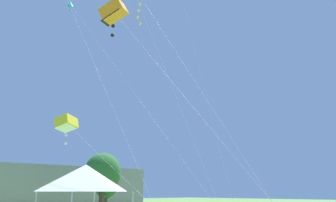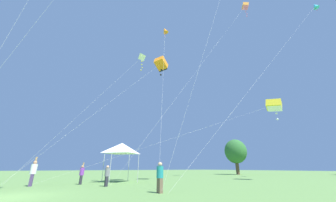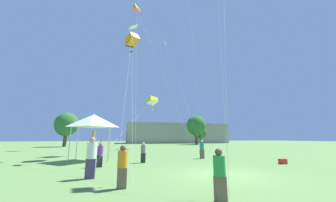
# 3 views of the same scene
# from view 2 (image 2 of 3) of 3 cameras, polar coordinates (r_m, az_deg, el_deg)

# --- Properties ---
(ground_plane) EXTENTS (220.00, 220.00, 0.00)m
(ground_plane) POSITION_cam_2_polar(r_m,az_deg,el_deg) (12.45, -41.81, -21.15)
(ground_plane) COLOR #5B8442
(tree_far_centre) EXTENTS (4.75, 4.28, 7.17)m
(tree_far_centre) POSITION_cam_2_polar(r_m,az_deg,el_deg) (44.02, 19.89, -14.26)
(tree_far_centre) COLOR brown
(tree_far_centre) RESTS_ON ground
(festival_tent) EXTENTS (2.99, 2.99, 3.74)m
(festival_tent) POSITION_cam_2_polar(r_m,az_deg,el_deg) (20.38, -13.88, -13.81)
(festival_tent) COLOR #B7B7BC
(festival_tent) RESTS_ON ground
(person_white_shirt) EXTENTS (0.44, 0.44, 2.12)m
(person_white_shirt) POSITION_cam_2_polar(r_m,az_deg,el_deg) (18.51, -35.85, -17.07)
(person_white_shirt) COLOR #473860
(person_white_shirt) RESTS_ON ground
(person_teal_shirt) EXTENTS (0.38, 0.38, 1.63)m
(person_teal_shirt) POSITION_cam_2_polar(r_m,az_deg,el_deg) (11.36, -2.48, -21.87)
(person_teal_shirt) COLOR brown
(person_teal_shirt) RESTS_ON ground
(person_grey_shirt) EXTENTS (0.35, 0.35, 1.49)m
(person_grey_shirt) POSITION_cam_2_polar(r_m,az_deg,el_deg) (15.93, -18.11, -20.64)
(person_grey_shirt) COLOR #282833
(person_grey_shirt) RESTS_ON ground
(person_purple_shirt) EXTENTS (0.36, 0.36, 1.76)m
(person_purple_shirt) POSITION_cam_2_polar(r_m,az_deg,el_deg) (18.55, -24.83, -19.45)
(person_purple_shirt) COLOR #282833
(person_purple_shirt) RESTS_ON ground
(kite_cyan_diamond_1) EXTENTS (2.90, 25.66, 25.31)m
(kite_cyan_diamond_1) POSITION_cam_2_polar(r_m,az_deg,el_deg) (39.36, 38.24, 21.75)
(kite_cyan_diamond_1) COLOR silver
(kite_cyan_diamond_1) RESTS_ON ground
(kite_white_delta_2) EXTENTS (1.45, 9.70, 12.90)m
(kite_white_delta_2) POSITION_cam_2_polar(r_m,az_deg,el_deg) (20.89, -8.18, 12.70)
(kite_white_delta_2) COLOR silver
(kite_white_delta_2) RESTS_ON ground
(kite_orange_box_3) EXTENTS (1.72, 12.55, 13.20)m
(kite_orange_box_3) POSITION_cam_2_polar(r_m,az_deg,el_deg) (21.69, -2.17, 11.28)
(kite_orange_box_3) COLOR silver
(kite_orange_box_3) RESTS_ON ground
(kite_orange_diamond_5) EXTENTS (6.32, 4.24, 17.64)m
(kite_orange_diamond_5) POSITION_cam_2_polar(r_m,az_deg,el_deg) (24.44, -0.94, 20.66)
(kite_orange_diamond_5) COLOR silver
(kite_orange_diamond_5) RESTS_ON ground
(kite_yellow_box_7) EXTENTS (8.25, 24.00, 9.14)m
(kite_yellow_box_7) POSITION_cam_2_polar(r_m,az_deg,el_deg) (25.77, 29.56, -1.16)
(kite_yellow_box_7) COLOR silver
(kite_yellow_box_7) RESTS_ON ground
(kite_orange_box_8) EXTENTS (2.04, 21.27, 28.74)m
(kite_orange_box_8) POSITION_cam_2_polar(r_m,az_deg,el_deg) (39.45, 22.45, 25.07)
(kite_orange_box_8) COLOR silver
(kite_orange_box_8) RESTS_ON ground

